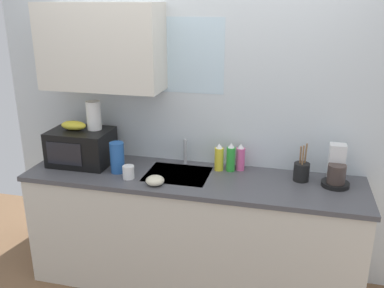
# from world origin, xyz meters

# --- Properties ---
(kitchen_wall_assembly) EXTENTS (3.23, 0.42, 2.50)m
(kitchen_wall_assembly) POSITION_xyz_m (-0.13, 0.31, 1.35)
(kitchen_wall_assembly) COLOR silver
(kitchen_wall_assembly) RESTS_ON ground
(counter_unit) EXTENTS (2.46, 0.63, 0.90)m
(counter_unit) POSITION_xyz_m (-0.00, 0.00, 0.46)
(counter_unit) COLOR silver
(counter_unit) RESTS_ON ground
(sink_faucet) EXTENTS (0.03, 0.03, 0.20)m
(sink_faucet) POSITION_xyz_m (-0.11, 0.24, 1.00)
(sink_faucet) COLOR #B2B5BA
(sink_faucet) RESTS_ON counter_unit
(microwave) EXTENTS (0.46, 0.35, 0.27)m
(microwave) POSITION_xyz_m (-0.90, 0.05, 1.04)
(microwave) COLOR black
(microwave) RESTS_ON counter_unit
(banana_bunch) EXTENTS (0.20, 0.11, 0.07)m
(banana_bunch) POSITION_xyz_m (-0.95, 0.05, 1.20)
(banana_bunch) COLOR gold
(banana_bunch) RESTS_ON microwave
(paper_towel_roll) EXTENTS (0.11, 0.11, 0.22)m
(paper_towel_roll) POSITION_xyz_m (-0.80, 0.10, 1.28)
(paper_towel_roll) COLOR white
(paper_towel_roll) RESTS_ON microwave
(coffee_maker) EXTENTS (0.19, 0.21, 0.28)m
(coffee_maker) POSITION_xyz_m (1.00, 0.11, 1.00)
(coffee_maker) COLOR black
(coffee_maker) RESTS_ON counter_unit
(dish_soap_bottle_yellow) EXTENTS (0.07, 0.07, 0.21)m
(dish_soap_bottle_yellow) POSITION_xyz_m (0.17, 0.17, 1.00)
(dish_soap_bottle_yellow) COLOR yellow
(dish_soap_bottle_yellow) RESTS_ON counter_unit
(dish_soap_bottle_green) EXTENTS (0.07, 0.07, 0.22)m
(dish_soap_bottle_green) POSITION_xyz_m (0.25, 0.18, 1.00)
(dish_soap_bottle_green) COLOR green
(dish_soap_bottle_green) RESTS_ON counter_unit
(dish_soap_bottle_pink) EXTENTS (0.07, 0.07, 0.21)m
(dish_soap_bottle_pink) POSITION_xyz_m (0.32, 0.21, 1.00)
(dish_soap_bottle_pink) COLOR #E55999
(dish_soap_bottle_pink) RESTS_ON counter_unit
(cereal_canister) EXTENTS (0.10, 0.10, 0.23)m
(cereal_canister) POSITION_xyz_m (-0.56, -0.05, 1.02)
(cereal_canister) COLOR #2659A5
(cereal_canister) RESTS_ON counter_unit
(mug_white) EXTENTS (0.08, 0.08, 0.09)m
(mug_white) POSITION_xyz_m (-0.43, -0.14, 0.95)
(mug_white) COLOR white
(mug_white) RESTS_ON counter_unit
(utensil_crock) EXTENTS (0.11, 0.11, 0.28)m
(utensil_crock) POSITION_xyz_m (0.77, 0.12, 0.97)
(utensil_crock) COLOR black
(utensil_crock) RESTS_ON counter_unit
(small_bowl) EXTENTS (0.13, 0.13, 0.06)m
(small_bowl) POSITION_xyz_m (-0.21, -0.20, 0.93)
(small_bowl) COLOR beige
(small_bowl) RESTS_ON counter_unit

